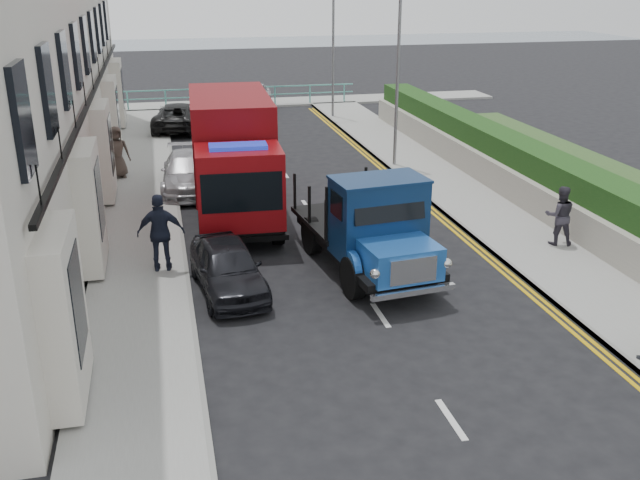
{
  "coord_description": "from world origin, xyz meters",
  "views": [
    {
      "loc": [
        -4.42,
        -11.45,
        7.11
      ],
      "look_at": [
        -1.08,
        3.27,
        1.4
      ],
      "focal_mm": 40.0,
      "sensor_mm": 36.0,
      "label": 1
    }
  ],
  "objects_px": {
    "lamp_mid": "(395,62)",
    "bedford_lorry": "(375,233)",
    "parked_car_front": "(228,267)",
    "red_lorry": "(233,154)",
    "lamp_far": "(331,38)"
  },
  "relations": [
    {
      "from": "parked_car_front",
      "to": "red_lorry",
      "type": "bearing_deg",
      "value": 76.06
    },
    {
      "from": "lamp_mid",
      "to": "lamp_far",
      "type": "bearing_deg",
      "value": 90.0
    },
    {
      "from": "bedford_lorry",
      "to": "lamp_mid",
      "type": "bearing_deg",
      "value": 63.0
    },
    {
      "from": "lamp_far",
      "to": "bedford_lorry",
      "type": "xyz_separation_m",
      "value": [
        -3.73,
        -19.99,
        -2.82
      ]
    },
    {
      "from": "lamp_mid",
      "to": "bedford_lorry",
      "type": "height_order",
      "value": "lamp_mid"
    },
    {
      "from": "parked_car_front",
      "to": "lamp_mid",
      "type": "bearing_deg",
      "value": 47.82
    },
    {
      "from": "bedford_lorry",
      "to": "lamp_far",
      "type": "bearing_deg",
      "value": 72.89
    },
    {
      "from": "parked_car_front",
      "to": "lamp_far",
      "type": "bearing_deg",
      "value": 63.96
    },
    {
      "from": "lamp_far",
      "to": "red_lorry",
      "type": "xyz_separation_m",
      "value": [
        -6.51,
        -14.34,
        -2.08
      ]
    },
    {
      "from": "red_lorry",
      "to": "parked_car_front",
      "type": "xyz_separation_m",
      "value": [
        -0.79,
        -5.63,
        -1.31
      ]
    },
    {
      "from": "lamp_mid",
      "to": "bedford_lorry",
      "type": "relative_size",
      "value": 1.25
    },
    {
      "from": "parked_car_front",
      "to": "bedford_lorry",
      "type": "bearing_deg",
      "value": -6.38
    },
    {
      "from": "lamp_far",
      "to": "parked_car_front",
      "type": "xyz_separation_m",
      "value": [
        -7.31,
        -19.96,
        -3.39
      ]
    },
    {
      "from": "lamp_far",
      "to": "parked_car_front",
      "type": "height_order",
      "value": "lamp_far"
    },
    {
      "from": "bedford_lorry",
      "to": "red_lorry",
      "type": "xyz_separation_m",
      "value": [
        -2.79,
        5.66,
        0.74
      ]
    }
  ]
}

